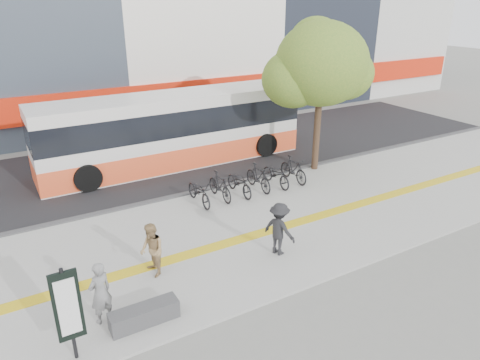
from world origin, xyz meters
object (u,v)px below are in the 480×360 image
bus (174,132)px  signboard (68,308)px  bench (144,315)px  pedestrian_dark (279,229)px  street_tree (319,66)px  pedestrian_tan (152,250)px  seated_woman (100,293)px

bus → signboard: bearing=-122.5°
bench → pedestrian_dark: size_ratio=1.00×
street_tree → pedestrian_dark: size_ratio=3.92×
bench → pedestrian_tan: bearing=64.1°
street_tree → bus: size_ratio=0.53×
bench → seated_woman: size_ratio=1.03×
signboard → bus: bearing=57.5°
bench → street_tree: bearing=31.6°
signboard → seated_woman: size_ratio=1.41×
signboard → pedestrian_dark: bearing=11.8°
bus → pedestrian_tan: 8.87m
bus → pedestrian_dark: bus is taller
bus → pedestrian_dark: 8.78m
seated_woman → signboard: bearing=25.7°
street_tree → pedestrian_tan: 10.54m
bus → street_tree: bearing=-36.4°
signboard → pedestrian_dark: (6.03, 1.26, -0.48)m
bench → pedestrian_tan: (0.86, 1.77, 0.53)m
signboard → bus: size_ratio=0.19×
street_tree → bus: bearing=143.6°
signboard → seated_woman: 1.29m
bench → bus: bus is taller
pedestrian_tan → street_tree: bearing=114.5°
bus → pedestrian_tan: bearing=-116.3°
signboard → street_tree: bearing=29.1°
bench → pedestrian_dark: pedestrian_dark is taller
pedestrian_dark → pedestrian_tan: bearing=57.5°
bench → seated_woman: 1.13m
street_tree → pedestrian_dark: bearing=-136.6°
signboard → bench: bearing=10.8°
signboard → bus: 11.87m
bus → seated_woman: bearing=-121.4°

